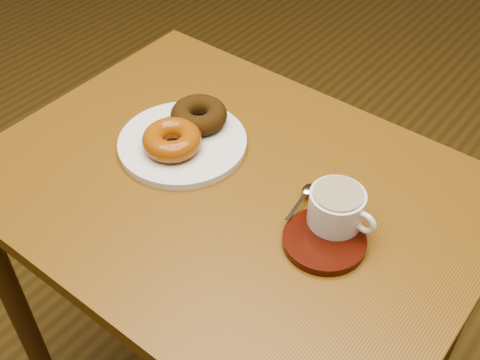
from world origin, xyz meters
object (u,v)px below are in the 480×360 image
Objects in this scene: saucer at (324,241)px; coffee_cup at (337,207)px; cafe_table at (232,233)px; donut_plate at (183,143)px.

coffee_cup is (-0.01, 0.04, 0.04)m from saucer.
coffee_cup is at bearing 7.08° from cafe_table.
coffee_cup is at bearing 0.80° from donut_plate.
coffee_cup is (0.33, 0.00, 0.04)m from donut_plate.
coffee_cup is (0.19, 0.03, 0.17)m from cafe_table.
coffee_cup is at bearing 98.92° from saucer.
saucer is 0.06m from coffee_cup.
cafe_table is 0.24m from saucer.
cafe_table is at bearing 175.98° from saucer.
saucer is at bearing -6.08° from donut_plate.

